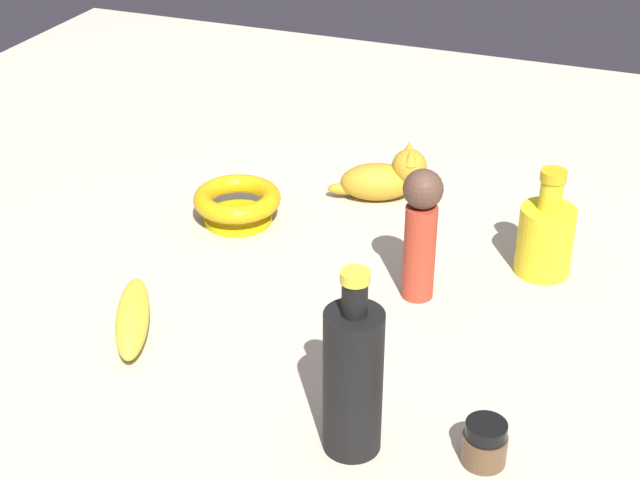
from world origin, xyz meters
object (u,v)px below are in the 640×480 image
object	(u,v)px
banana	(133,317)
bottle_short	(546,236)
bowl	(237,202)
person_figure_adult	(421,229)
bottle_tall	(353,378)
nail_polish_jar	(485,443)
cat_figurine	(386,177)

from	to	relation	value
banana	bottle_short	distance (m)	0.55
bowl	person_figure_adult	size ratio (longest dim) A/B	0.72
banana	bottle_tall	xyz separation A→B (m)	(-0.10, -0.32, 0.07)
nail_polish_jar	bowl	xyz separation A→B (m)	(0.37, 0.46, 0.01)
banana	bottle_tall	distance (m)	0.34
banana	bowl	size ratio (longest dim) A/B	1.31
bottle_short	bottle_tall	size ratio (longest dim) A/B	0.71
nail_polish_jar	cat_figurine	xyz separation A→B (m)	(0.52, 0.28, 0.01)
nail_polish_jar	person_figure_adult	distance (m)	0.32
person_figure_adult	bottle_tall	distance (m)	0.30
bottle_tall	bowl	bearing A→B (deg)	38.99
bottle_short	bottle_tall	world-z (taller)	bottle_tall
bottle_short	bottle_tall	xyz separation A→B (m)	(-0.42, 0.12, 0.03)
nail_polish_jar	banana	size ratio (longest dim) A/B	0.29
bowl	person_figure_adult	xyz separation A→B (m)	(-0.10, -0.31, 0.07)
bottle_tall	person_figure_adult	bearing A→B (deg)	3.35
banana	person_figure_adult	size ratio (longest dim) A/B	0.94
cat_figurine	person_figure_adult	bearing A→B (deg)	-153.38
bottle_short	nail_polish_jar	bearing A→B (deg)	-178.46
nail_polish_jar	bottle_short	xyz separation A→B (m)	(0.40, 0.01, 0.03)
bottle_tall	cat_figurine	distance (m)	0.57
banana	bowl	distance (m)	0.30
nail_polish_jar	person_figure_adult	world-z (taller)	person_figure_adult
bottle_tall	cat_figurine	size ratio (longest dim) A/B	1.45
banana	bowl	xyz separation A→B (m)	(0.30, 0.00, 0.01)
bottle_tall	bottle_short	bearing A→B (deg)	-16.26
nail_polish_jar	person_figure_adult	bearing A→B (deg)	28.80
nail_polish_jar	cat_figurine	bearing A→B (deg)	27.78
banana	person_figure_adult	xyz separation A→B (m)	(0.21, -0.30, 0.08)
bowl	person_figure_adult	world-z (taller)	person_figure_adult
bowl	banana	bearing A→B (deg)	-179.33
banana	person_figure_adult	world-z (taller)	person_figure_adult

